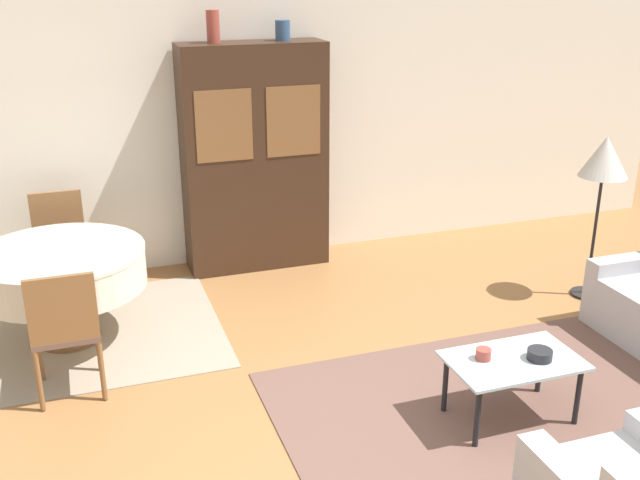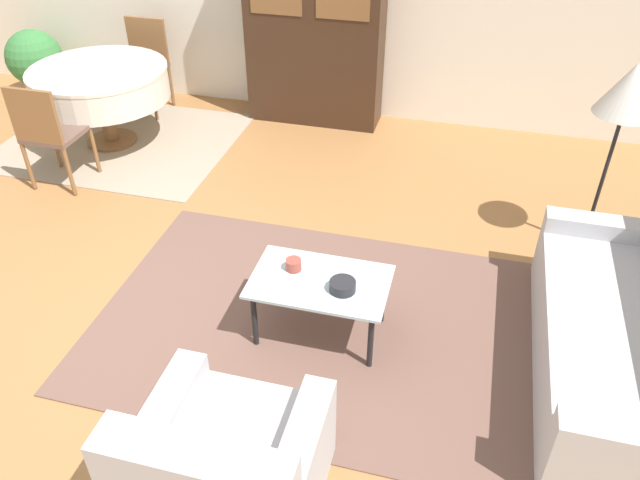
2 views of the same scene
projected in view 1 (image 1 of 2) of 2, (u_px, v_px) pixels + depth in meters
The scene contains 14 objects.
ground_plane at pixel (365, 473), 4.42m from camera, with size 14.00×14.00×0.00m, color #9E6B3D.
wall_back at pixel (224, 126), 7.15m from camera, with size 10.00×0.06×2.70m.
area_rug at pixel (502, 411), 5.02m from camera, with size 2.98×2.04×0.01m.
dining_rug at pixel (80, 336), 6.01m from camera, with size 2.23×1.81×0.01m.
coffee_table at pixel (513, 366), 4.81m from camera, with size 0.85×0.53×0.43m.
display_cabinet at pixel (255, 158), 7.09m from camera, with size 1.35×0.43×2.15m.
dining_table at pixel (61, 269), 5.74m from camera, with size 1.29×1.29×0.76m.
dining_chair_near at pixel (65, 326), 5.00m from camera, with size 0.44×0.44×0.94m.
dining_chair_far at pixel (60, 240), 6.53m from camera, with size 0.44×0.44×0.94m.
floor_lamp at pixel (604, 162), 6.33m from camera, with size 0.41×0.41×1.46m.
cup at pixel (483, 354), 4.78m from camera, with size 0.10×0.10×0.07m.
bowl at pixel (540, 355), 4.78m from camera, with size 0.16×0.16×0.07m.
vase_tall at pixel (213, 27), 6.55m from camera, with size 0.12×0.12×0.28m.
vase_short at pixel (283, 30), 6.77m from camera, with size 0.14×0.14×0.18m.
Camera 1 is at (-1.45, -3.36, 2.85)m, focal length 42.00 mm.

